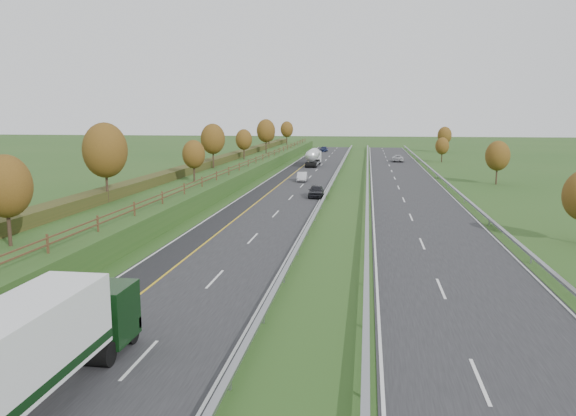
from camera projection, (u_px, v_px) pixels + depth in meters
name	position (u px, v px, depth m)	size (l,w,h in m)	color
ground	(347.00, 190.00, 77.71)	(400.00, 400.00, 0.00)	#274A1A
near_carriageway	(294.00, 185.00, 83.70)	(10.50, 200.00, 0.04)	black
far_carriageway	(407.00, 187.00, 81.42)	(10.50, 200.00, 0.04)	black
hard_shoulder	(270.00, 184.00, 84.21)	(3.00, 200.00, 0.04)	black
lane_markings	(337.00, 186.00, 82.69)	(26.75, 200.00, 0.01)	silver
embankment_left	(210.00, 177.00, 85.33)	(12.00, 200.00, 2.00)	#274A1A
hedge_left	(197.00, 167.00, 85.35)	(2.20, 180.00, 1.10)	#303716
fence_left	(238.00, 166.00, 84.02)	(0.12, 189.06, 1.20)	#422B19
median_barrier_near	(333.00, 182.00, 82.81)	(0.32, 200.00, 0.71)	gray
median_barrier_far	(367.00, 182.00, 82.11)	(0.32, 200.00, 0.71)	gray
outer_barrier_far	(448.00, 183.00, 80.53)	(0.32, 200.00, 0.71)	gray
trees_left	(205.00, 143.00, 81.10)	(6.64, 164.30, 7.66)	#2D2116
trees_far	(468.00, 147.00, 107.43)	(8.45, 118.60, 7.12)	#2D2116
road_tanker	(313.00, 157.00, 115.19)	(2.40, 11.22, 3.46)	silver
car_dark_near	(316.00, 191.00, 71.12)	(1.84, 4.58, 1.56)	black
car_silver_mid	(302.00, 177.00, 88.23)	(1.49, 4.29, 1.41)	silver
car_small_far	(324.00, 149.00, 159.26)	(1.90, 4.68, 1.36)	#121A39
car_oncoming	(398.00, 158.00, 125.02)	(2.51, 5.44, 1.51)	#B5B6BB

